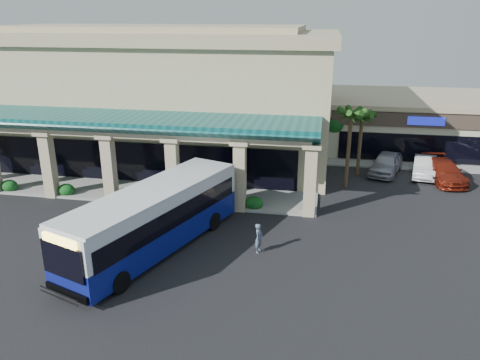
% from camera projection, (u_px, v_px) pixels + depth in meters
% --- Properties ---
extents(ground, '(110.00, 110.00, 0.00)m').
position_uv_depth(ground, '(197.00, 244.00, 26.33)').
color(ground, black).
extents(main_building, '(30.80, 14.80, 11.35)m').
position_uv_depth(main_building, '(155.00, 94.00, 40.63)').
color(main_building, '#C1B48A').
rests_on(main_building, ground).
extents(arcade, '(30.00, 6.20, 5.70)m').
position_uv_depth(arcade, '(112.00, 155.00, 33.05)').
color(arcade, '#0B4647').
rests_on(arcade, ground).
extents(strip_mall, '(22.50, 12.50, 4.90)m').
position_uv_depth(strip_mall, '(445.00, 122.00, 44.67)').
color(strip_mall, beige).
rests_on(strip_mall, ground).
extents(palm_0, '(2.40, 2.40, 6.60)m').
position_uv_depth(palm_0, '(349.00, 144.00, 33.97)').
color(palm_0, '#1A3E10').
rests_on(palm_0, ground).
extents(palm_1, '(2.40, 2.40, 5.80)m').
position_uv_depth(palm_1, '(360.00, 140.00, 36.71)').
color(palm_1, '#1A3E10').
rests_on(palm_1, ground).
extents(broadleaf_tree, '(2.60, 2.60, 4.81)m').
position_uv_depth(broadleaf_tree, '(334.00, 130.00, 41.85)').
color(broadleaf_tree, '#104815').
rests_on(broadleaf_tree, ground).
extents(transit_bus, '(7.06, 12.88, 3.53)m').
position_uv_depth(transit_bus, '(155.00, 220.00, 25.16)').
color(transit_bus, navy).
rests_on(transit_bus, ground).
extents(pedestrian, '(0.52, 0.68, 1.66)m').
position_uv_depth(pedestrian, '(259.00, 238.00, 25.18)').
color(pedestrian, '#4F5C71').
rests_on(pedestrian, ground).
extents(car_silver, '(3.46, 5.38, 1.70)m').
position_uv_depth(car_silver, '(386.00, 163.00, 37.73)').
color(car_silver, '#9B9BA6').
rests_on(car_silver, ground).
extents(car_white, '(2.46, 4.86, 1.53)m').
position_uv_depth(car_white, '(424.00, 167.00, 37.18)').
color(car_white, silver).
rests_on(car_white, ground).
extents(car_red, '(3.09, 5.77, 1.59)m').
position_uv_depth(car_red, '(444.00, 171.00, 36.06)').
color(car_red, maroon).
rests_on(car_red, ground).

